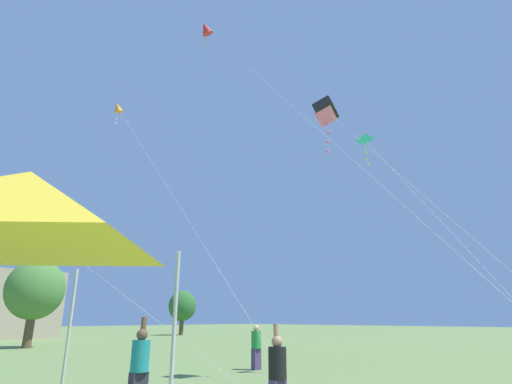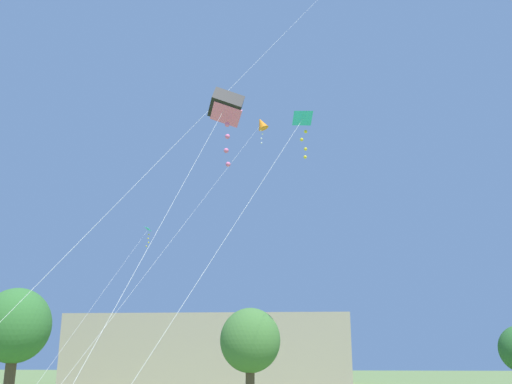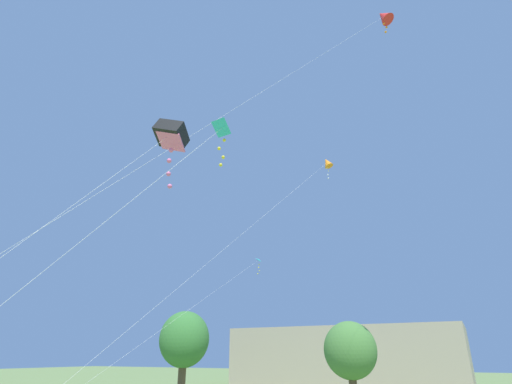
{
  "view_description": "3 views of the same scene",
  "coord_description": "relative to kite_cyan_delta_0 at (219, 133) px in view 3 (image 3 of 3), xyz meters",
  "views": [
    {
      "loc": [
        -5.85,
        -2.09,
        2.04
      ],
      "look_at": [
        6.79,
        9.36,
        7.45
      ],
      "focal_mm": 28.0,
      "sensor_mm": 36.0,
      "label": 1
    },
    {
      "loc": [
        9.23,
        -9.87,
        3.18
      ],
      "look_at": [
        7.41,
        13.75,
        9.92
      ],
      "focal_mm": 40.0,
      "sensor_mm": 36.0,
      "label": 2
    },
    {
      "loc": [
        14.71,
        -2.95,
        3.73
      ],
      "look_at": [
        6.74,
        12.41,
        10.81
      ],
      "focal_mm": 28.0,
      "sensor_mm": 36.0,
      "label": 3
    }
  ],
  "objects": [
    {
      "name": "kite_black_box_1",
      "position": [
        -2.24,
        0.6,
        0.82
      ],
      "size": [
        2.74,
        8.91,
        10.83
      ],
      "color": "silver",
      "rests_on": "ground"
    },
    {
      "name": "tree_far_centre",
      "position": [
        -3.65,
        25.43,
        -5.38
      ],
      "size": [
        4.16,
        3.75,
        6.28
      ],
      "color": "brown",
      "rests_on": "ground"
    },
    {
      "name": "kite_red_diamond_4",
      "position": [
        3.46,
        15.71,
        17.05
      ],
      "size": [
        11.64,
        24.07,
        27.33
      ],
      "color": "silver",
      "rests_on": "ground"
    },
    {
      "name": "tree_near_right",
      "position": [
        -21.83,
        27.97,
        -4.21
      ],
      "size": [
        5.37,
        4.83,
        8.1
      ],
      "color": "brown",
      "rests_on": "ground"
    },
    {
      "name": "kite_cyan_delta_0",
      "position": [
        0.0,
        0.0,
        0.0
      ],
      "size": [
        4.69,
        7.32,
        9.86
      ],
      "color": "silver",
      "rests_on": "ground"
    },
    {
      "name": "distant_building",
      "position": [
        -9.26,
        46.64,
        -5.98
      ],
      "size": [
        27.33,
        15.2,
        6.93
      ],
      "primitive_type": "cube",
      "color": "tan",
      "rests_on": "ground"
    },
    {
      "name": "kite_cyan_delta_2",
      "position": [
        -10.51,
        22.53,
        1.75
      ],
      "size": [
        2.95,
        25.08,
        11.76
      ],
      "color": "silver",
      "rests_on": "ground"
    },
    {
      "name": "kite_orange_diamond_3",
      "position": [
        -2.38,
        18.5,
        7.77
      ],
      "size": [
        5.58,
        20.72,
        17.75
      ],
      "color": "silver",
      "rests_on": "ground"
    }
  ]
}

